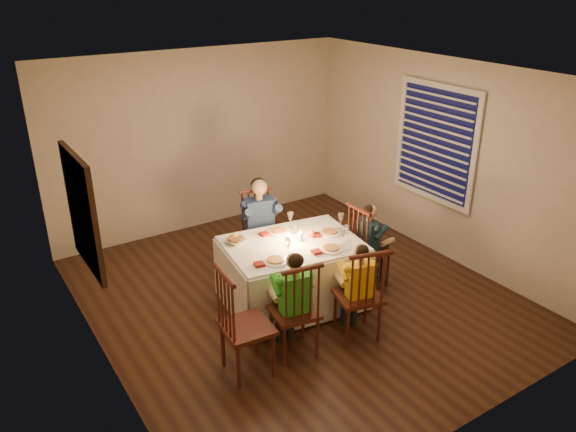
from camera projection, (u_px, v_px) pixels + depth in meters
ground at (297, 296)px, 6.69m from camera, size 5.00×5.00×0.00m
wall_left at (91, 244)px, 5.04m from camera, size 0.02×5.00×2.60m
wall_right at (441, 160)px, 7.29m from camera, size 0.02×5.00×2.60m
wall_back at (201, 141)px, 8.08m from camera, size 4.50×0.02×2.60m
ceiling at (299, 74)px, 5.64m from camera, size 5.00×5.00×0.00m
dining_table at (292, 261)px, 6.31m from camera, size 1.64×1.29×0.76m
chair_adult at (261, 271)px, 7.23m from camera, size 0.52×0.51×1.07m
chair_near_left at (294, 351)px, 5.72m from camera, size 0.50×0.48×1.07m
chair_near_right at (356, 334)px, 5.98m from camera, size 0.54×0.52×1.07m
chair_end at (366, 284)px, 6.94m from camera, size 0.42×0.44×1.07m
chair_extra at (248, 370)px, 5.44m from camera, size 0.48×0.50×1.14m
adult at (261, 271)px, 7.23m from camera, size 0.55×0.52×1.26m
child_green at (294, 351)px, 5.72m from camera, size 0.44×0.41×1.13m
child_yellow at (356, 334)px, 5.98m from camera, size 0.44×0.41×1.08m
child_teal at (366, 284)px, 6.94m from camera, size 0.32×0.35×1.06m
setting_adult at (279, 231)px, 6.47m from camera, size 0.29×0.29×0.02m
setting_green at (275, 261)px, 5.81m from camera, size 0.29×0.29×0.02m
setting_yellow at (331, 249)px, 6.06m from camera, size 0.29×0.29×0.02m
setting_teal at (330, 233)px, 6.44m from camera, size 0.29×0.29×0.02m
candle_left at (288, 240)px, 6.18m from camera, size 0.06×0.06×0.10m
candle_right at (300, 237)px, 6.24m from camera, size 0.06×0.06×0.10m
squash at (235, 237)px, 6.25m from camera, size 0.09×0.09×0.09m
orange_fruit at (312, 233)px, 6.35m from camera, size 0.08×0.08×0.08m
serving_bowl at (236, 241)px, 6.20m from camera, size 0.27×0.27×0.06m
wall_mirror at (82, 212)px, 5.21m from camera, size 0.06×0.95×1.15m
window_blinds at (435, 143)px, 7.26m from camera, size 0.07×1.34×1.54m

